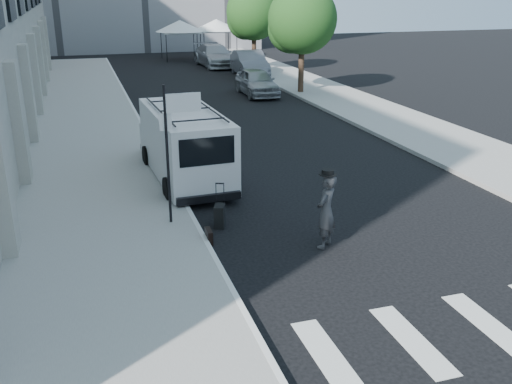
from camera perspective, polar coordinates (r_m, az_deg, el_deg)
ground at (r=12.66m, az=5.76°, el=-7.63°), size 120.00×120.00×0.00m
sidewalk_left at (r=26.91m, az=-16.46°, el=6.75°), size 4.50×48.00×0.15m
sidewalk_right at (r=33.67m, az=6.72°, el=9.94°), size 4.00×56.00×0.15m
sign_pole at (r=14.02m, az=-8.06°, el=6.61°), size 1.03×0.07×3.50m
tree_near at (r=32.78m, az=4.39°, el=16.61°), size 3.80×3.83×6.03m
tree_far at (r=41.27m, az=-0.41°, el=17.34°), size 3.80×3.83×6.03m
tent_left at (r=49.13m, az=-7.63°, el=16.11°), size 4.00×4.00×3.20m
tent_right at (r=50.27m, az=-3.99°, el=16.31°), size 4.00×4.00×3.20m
businessman at (r=13.36m, az=7.01°, el=-1.92°), size 0.77×0.76×1.80m
briefcase at (r=13.78m, az=-4.74°, el=-4.42°), size 0.13×0.44×0.34m
suitcase at (r=14.61m, az=-3.66°, el=-2.38°), size 0.38×0.47×1.13m
cargo_van at (r=18.19m, az=-7.22°, el=4.85°), size 2.29×5.96×2.22m
parked_car_a at (r=32.65m, az=0.09°, el=10.95°), size 1.87×4.41×1.49m
parked_car_b at (r=39.70m, az=-0.65°, el=12.71°), size 2.24×5.33×1.71m
parked_car_c at (r=44.86m, az=-4.12°, el=13.45°), size 2.57×5.75×1.64m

